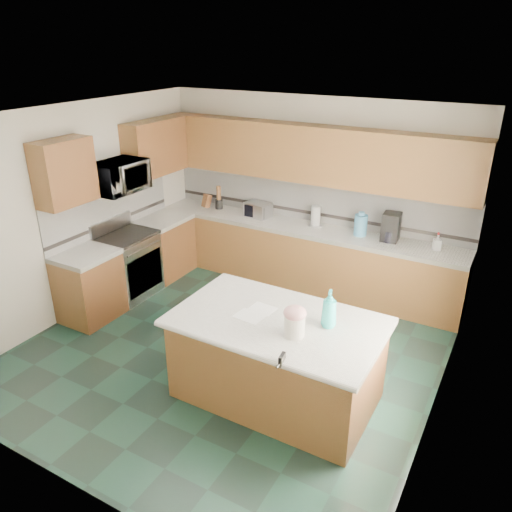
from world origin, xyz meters
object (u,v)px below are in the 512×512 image
Objects in this scene: island_base at (277,361)px; coffee_maker at (391,227)px; treat_jar at (294,326)px; knife_block at (207,201)px; soap_bottle_island at (329,309)px; island_top at (278,322)px; toaster_oven at (258,210)px.

island_base is 2.67m from coffee_maker.
knife_block is at bearing 143.87° from treat_jar.
island_base is 3.64m from knife_block.
soap_bottle_island reaches higher than knife_block.
toaster_oven is at bearing 123.03° from island_top.
treat_jar is at bearing -33.71° from island_base.
knife_block is (-2.55, 2.52, 0.13)m from island_top.
island_top is at bearing -89.67° from island_base.
treat_jar is at bearing -33.71° from island_top.
island_base is 5.09× the size of coffee_maker.
soap_bottle_island is (0.47, 0.12, 0.22)m from island_top.
treat_jar reaches higher than island_base.
island_base is 9.63× the size of treat_jar.
toaster_oven is 2.00m from coffee_maker.
soap_bottle_island reaches higher than island_base.
knife_block is at bearing 176.42° from coffee_maker.
knife_block is at bearing -168.72° from toaster_oven.
treat_jar is 3.28m from toaster_oven.
toaster_oven reaches higher than island_top.
knife_block is (-2.81, 2.69, 0.00)m from treat_jar.
island_top is 5.39× the size of toaster_oven.
knife_block is 0.54× the size of coffee_maker.
coffee_maker is at bearing 19.84° from knife_block.
soap_bottle_island and coffee_maker have the same top height.
coffee_maker is at bearing 81.83° from island_base.
knife_block is 0.55× the size of toaster_oven.
treat_jar is (0.26, -0.17, 0.13)m from island_top.
island_top is 3.59m from knife_block.
soap_bottle_island is 3.86m from knife_block.
treat_jar is 0.53× the size of coffee_maker.
island_base is 5.11× the size of soap_bottle_island.
coffee_maker is (0.38, 2.55, 0.68)m from island_base.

